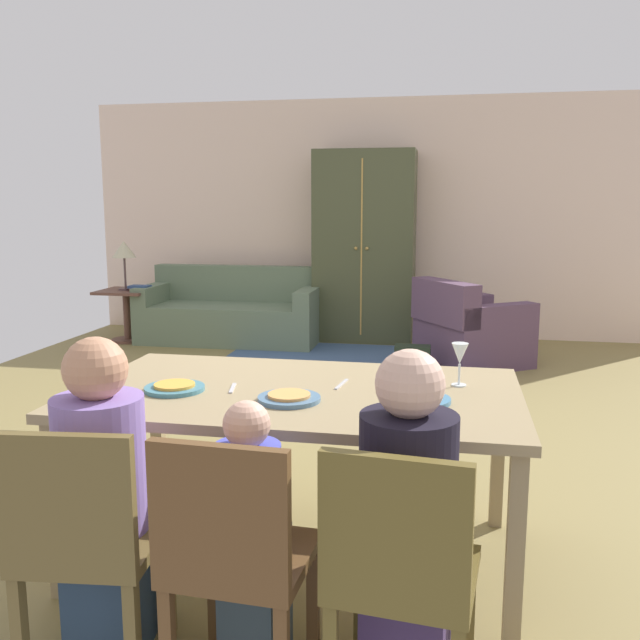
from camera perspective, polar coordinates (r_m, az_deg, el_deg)
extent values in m
cube|color=olive|center=(5.18, 0.91, -7.69)|extent=(6.82, 6.28, 0.02)
cube|color=beige|center=(8.11, 4.86, 8.31)|extent=(6.82, 0.10, 2.70)
cube|color=#9C865E|center=(2.93, -1.74, -6.08)|extent=(1.84, 1.07, 0.04)
cube|color=#9C865E|center=(2.96, -20.90, -14.41)|extent=(0.06, 0.06, 0.72)
cube|color=#9C865E|center=(2.58, 15.78, -17.87)|extent=(0.06, 0.06, 0.72)
cube|color=#9C865E|center=(3.74, -13.21, -8.92)|extent=(0.06, 0.06, 0.72)
cube|color=#9C865E|center=(3.44, 14.45, -10.61)|extent=(0.06, 0.06, 0.72)
cylinder|color=teal|center=(2.96, -11.89, -5.53)|extent=(0.25, 0.25, 0.02)
cylinder|color=gold|center=(2.96, -11.90, -5.25)|extent=(0.17, 0.17, 0.01)
cylinder|color=teal|center=(2.76, -2.56, -6.49)|extent=(0.25, 0.25, 0.02)
cylinder|color=#E39D50|center=(2.75, -2.56, -6.19)|extent=(0.17, 0.17, 0.01)
cylinder|color=teal|center=(2.76, 8.15, -6.53)|extent=(0.25, 0.25, 0.02)
cylinder|color=silver|center=(3.03, 11.37, -5.28)|extent=(0.06, 0.06, 0.01)
cylinder|color=silver|center=(3.02, 11.40, -4.40)|extent=(0.01, 0.01, 0.09)
cone|color=silver|center=(3.00, 11.46, -2.73)|extent=(0.07, 0.07, 0.09)
cube|color=silver|center=(2.95, -7.22, -5.59)|extent=(0.04, 0.15, 0.01)
cube|color=silver|center=(2.99, 1.78, -5.31)|extent=(0.04, 0.17, 0.01)
cube|color=brown|center=(2.50, -18.01, -17.10)|extent=(0.46, 0.46, 0.04)
cube|color=brown|center=(2.25, -20.23, -13.90)|extent=(0.42, 0.08, 0.42)
cube|color=brown|center=(2.69, -12.42, -20.16)|extent=(0.04, 0.04, 0.41)
cube|color=brown|center=(2.81, -19.86, -19.17)|extent=(0.04, 0.04, 0.41)
cube|color=brown|center=(2.54, -23.48, -22.81)|extent=(0.04, 0.04, 0.41)
cube|color=navy|center=(2.70, -16.44, -19.74)|extent=(0.29, 0.37, 0.45)
cylinder|color=#8B6EBF|center=(2.45, -17.64, -11.27)|extent=(0.30, 0.30, 0.46)
sphere|color=tan|center=(2.35, -18.04, -3.85)|extent=(0.21, 0.21, 0.21)
cube|color=brown|center=(2.32, -6.33, -18.91)|extent=(0.44, 0.44, 0.04)
cube|color=brown|center=(2.05, -8.35, -15.66)|extent=(0.42, 0.06, 0.42)
cube|color=brown|center=(2.53, -0.57, -22.06)|extent=(0.04, 0.04, 0.41)
cube|color=brown|center=(2.63, -8.72, -20.84)|extent=(0.04, 0.04, 0.41)
cube|color=#314048|center=(2.51, -5.31, -21.79)|extent=(0.20, 0.25, 0.45)
cylinder|color=#494FC1|center=(2.28, -5.96, -14.12)|extent=(0.22, 0.22, 0.33)
sphere|color=#EBB296|center=(2.20, -6.07, -8.55)|extent=(0.15, 0.15, 0.15)
cube|color=brown|center=(2.23, 6.99, -20.05)|extent=(0.46, 0.46, 0.04)
cube|color=brown|center=(1.96, 6.11, -16.89)|extent=(0.42, 0.09, 0.42)
cube|color=brown|center=(2.49, 12.11, -22.92)|extent=(0.04, 0.04, 0.41)
cube|color=brown|center=(2.53, 3.33, -22.04)|extent=(0.04, 0.04, 0.41)
cube|color=#3C2C56|center=(2.46, 7.35, -22.62)|extent=(0.30, 0.37, 0.45)
cylinder|color=black|center=(2.18, 7.24, -13.54)|extent=(0.30, 0.30, 0.46)
sphere|color=beige|center=(2.07, 7.43, -5.26)|extent=(0.21, 0.21, 0.21)
cube|color=#3D5679|center=(6.71, 2.74, -3.55)|extent=(2.60, 1.80, 0.01)
cube|color=#607359|center=(7.77, -7.40, -0.25)|extent=(1.97, 0.84, 0.42)
cube|color=#607359|center=(8.03, -6.71, 3.05)|extent=(1.97, 0.20, 0.40)
cube|color=#607359|center=(8.05, -13.52, 2.14)|extent=(0.18, 0.84, 0.20)
cube|color=#607359|center=(7.49, -0.92, 1.87)|extent=(0.18, 0.84, 0.20)
cube|color=#573E54|center=(6.80, 12.51, -1.81)|extent=(1.18, 1.18, 0.42)
cube|color=#573E54|center=(6.54, 10.25, 1.46)|extent=(0.65, 0.81, 0.40)
cube|color=#573E54|center=(6.49, 14.37, 0.35)|extent=(0.79, 0.63, 0.20)
cube|color=#573E54|center=(7.02, 10.98, 1.16)|extent=(0.79, 0.63, 0.20)
cube|color=#44492D|center=(7.75, 3.71, 6.05)|extent=(1.10, 0.56, 2.10)
cube|color=#BB9143|center=(7.47, 3.43, 5.92)|extent=(0.02, 0.01, 1.89)
sphere|color=#BB9143|center=(7.47, 2.97, 5.92)|extent=(0.04, 0.04, 0.04)
sphere|color=#BB9143|center=(7.45, 3.89, 5.90)|extent=(0.04, 0.04, 0.04)
cube|color=brown|center=(7.96, -15.71, 2.30)|extent=(0.56, 0.56, 0.03)
cylinder|color=brown|center=(8.00, -15.61, 0.24)|extent=(0.08, 0.08, 0.55)
cylinder|color=brown|center=(8.05, -15.53, -1.59)|extent=(0.36, 0.36, 0.03)
cylinder|color=#533D3D|center=(7.96, -15.72, 2.48)|extent=(0.16, 0.16, 0.02)
cylinder|color=#533D3D|center=(7.94, -15.77, 3.77)|extent=(0.02, 0.02, 0.34)
cone|color=#C3BB96|center=(7.92, -15.86, 5.64)|extent=(0.26, 0.26, 0.18)
cube|color=maroon|center=(7.83, -14.48, 2.44)|extent=(0.22, 0.16, 0.03)
cube|color=navy|center=(7.86, -14.63, 2.67)|extent=(0.22, 0.16, 0.03)
cube|color=black|center=(6.33, 7.62, -3.25)|extent=(0.32, 0.16, 0.26)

